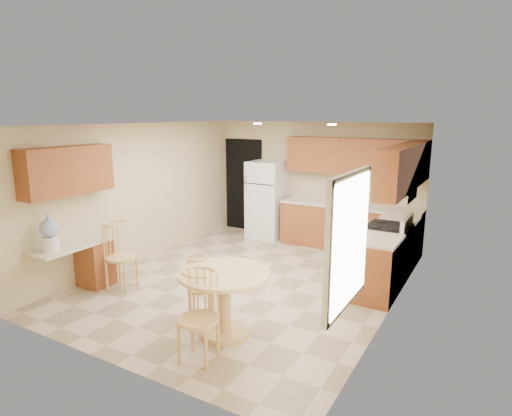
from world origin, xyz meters
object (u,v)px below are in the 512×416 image
Objects in this scene: chair_table_a at (197,282)px; water_crock at (50,234)px; stove at (387,252)px; chair_table_b at (192,312)px; dining_table at (225,294)px; refrigerator at (267,200)px; chair_desk at (115,251)px.

water_crock is (-2.10, -0.60, 0.50)m from chair_table_a.
stove is 3.69m from chair_table_b.
chair_table_a is 1.59× the size of water_crock.
stove is at bearing -120.86° from chair_table_b.
stove is 0.99× the size of dining_table.
refrigerator is 4.98m from chair_table_b.
refrigerator is 4.57m from water_crock.
chair_table_b is 1.89× the size of water_crock.
refrigerator reaches higher than chair_table_b.
stove reaches higher than chair_table_b.
chair_desk is (-3.47, -2.48, 0.16)m from stove.
refrigerator reaches higher than chair_desk.
dining_table is 2.73m from water_crock.
chair_table_a is 2.24m from water_crock.
chair_desk is at bearing -120.92° from chair_table_a.
chair_desk is (-2.20, 0.31, 0.09)m from dining_table.
water_crock is (-2.70, 0.26, 0.40)m from chair_table_b.
stove is at bearing 65.53° from dining_table.
water_crock is at bearing -43.26° from chair_desk.
stove is 3.07m from dining_table.
refrigerator is at bearing 157.01° from stove.
refrigerator reaches higher than water_crock.
dining_table is 2.10× the size of water_crock.
water_crock is at bearing -170.84° from dining_table.
chair_table_b is at bearing -5.40° from water_crock.
chair_desk is 1.96× the size of water_crock.
water_crock reaches higher than chair_table_a.
water_crock reaches higher than chair_table_b.
stove is 2.07× the size of water_crock.
chair_desk reaches higher than chair_table_a.
water_crock is (-1.05, -4.44, 0.17)m from refrigerator.
refrigerator is 4.33m from dining_table.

